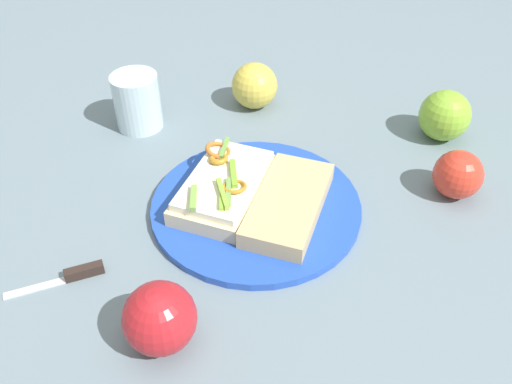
{
  "coord_description": "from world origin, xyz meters",
  "views": [
    {
      "loc": [
        -0.02,
        0.56,
        0.51
      ],
      "look_at": [
        0.0,
        0.0,
        0.03
      ],
      "focal_mm": 37.98,
      "sensor_mm": 36.0,
      "label": 1
    }
  ],
  "objects_px": {
    "apple_2": "(160,318)",
    "apple_1": "(445,115)",
    "apple_0": "(458,175)",
    "bread_slice_side": "(288,204)",
    "sandwich": "(224,185)",
    "knife": "(71,276)",
    "plate": "(256,206)",
    "drinking_glass": "(137,102)",
    "apple_3": "(254,86)"
  },
  "relations": [
    {
      "from": "apple_2",
      "to": "apple_1",
      "type": "bearing_deg",
      "value": -133.57
    },
    {
      "from": "apple_0",
      "to": "bread_slice_side",
      "type": "bearing_deg",
      "value": 14.14
    },
    {
      "from": "sandwich",
      "to": "apple_2",
      "type": "xyz_separation_m",
      "value": [
        0.05,
        0.23,
        0.01
      ]
    },
    {
      "from": "apple_1",
      "to": "knife",
      "type": "distance_m",
      "value": 0.61
    },
    {
      "from": "sandwich",
      "to": "bread_slice_side",
      "type": "xyz_separation_m",
      "value": [
        -0.09,
        0.03,
        -0.0
      ]
    },
    {
      "from": "bread_slice_side",
      "to": "apple_0",
      "type": "xyz_separation_m",
      "value": [
        -0.24,
        -0.06,
        0.01
      ]
    },
    {
      "from": "plate",
      "to": "drinking_glass",
      "type": "xyz_separation_m",
      "value": [
        0.2,
        -0.2,
        0.04
      ]
    },
    {
      "from": "apple_3",
      "to": "knife",
      "type": "relative_size",
      "value": 0.7
    },
    {
      "from": "apple_3",
      "to": "drinking_glass",
      "type": "height_order",
      "value": "drinking_glass"
    },
    {
      "from": "apple_0",
      "to": "apple_3",
      "type": "bearing_deg",
      "value": -37.25
    },
    {
      "from": "apple_0",
      "to": "apple_1",
      "type": "bearing_deg",
      "value": -94.53
    },
    {
      "from": "plate",
      "to": "apple_2",
      "type": "xyz_separation_m",
      "value": [
        0.09,
        0.22,
        0.03
      ]
    },
    {
      "from": "bread_slice_side",
      "to": "apple_2",
      "type": "height_order",
      "value": "apple_2"
    },
    {
      "from": "plate",
      "to": "knife",
      "type": "relative_size",
      "value": 2.56
    },
    {
      "from": "apple_2",
      "to": "drinking_glass",
      "type": "xyz_separation_m",
      "value": [
        0.11,
        -0.42,
        0.01
      ]
    },
    {
      "from": "sandwich",
      "to": "knife",
      "type": "bearing_deg",
      "value": 148.41
    },
    {
      "from": "plate",
      "to": "bread_slice_side",
      "type": "xyz_separation_m",
      "value": [
        -0.04,
        0.01,
        0.02
      ]
    },
    {
      "from": "sandwich",
      "to": "knife",
      "type": "distance_m",
      "value": 0.23
    },
    {
      "from": "plate",
      "to": "sandwich",
      "type": "bearing_deg",
      "value": -18.24
    },
    {
      "from": "apple_2",
      "to": "apple_3",
      "type": "bearing_deg",
      "value": -99.08
    },
    {
      "from": "plate",
      "to": "drinking_glass",
      "type": "bearing_deg",
      "value": -44.55
    },
    {
      "from": "apple_0",
      "to": "drinking_glass",
      "type": "distance_m",
      "value": 0.51
    },
    {
      "from": "bread_slice_side",
      "to": "drinking_glass",
      "type": "xyz_separation_m",
      "value": [
        0.25,
        -0.21,
        0.02
      ]
    },
    {
      "from": "knife",
      "to": "apple_2",
      "type": "bearing_deg",
      "value": 124.24
    },
    {
      "from": "apple_1",
      "to": "apple_3",
      "type": "xyz_separation_m",
      "value": [
        0.31,
        -0.08,
        -0.0
      ]
    },
    {
      "from": "plate",
      "to": "apple_1",
      "type": "distance_m",
      "value": 0.35
    },
    {
      "from": "bread_slice_side",
      "to": "sandwich",
      "type": "bearing_deg",
      "value": 88.28
    },
    {
      "from": "apple_3",
      "to": "knife",
      "type": "bearing_deg",
      "value": 63.19
    },
    {
      "from": "apple_3",
      "to": "drinking_glass",
      "type": "xyz_separation_m",
      "value": [
        0.19,
        0.07,
        0.01
      ]
    },
    {
      "from": "drinking_glass",
      "to": "knife",
      "type": "xyz_separation_m",
      "value": [
        0.02,
        0.34,
        -0.04
      ]
    },
    {
      "from": "sandwich",
      "to": "apple_1",
      "type": "relative_size",
      "value": 2.34
    },
    {
      "from": "apple_3",
      "to": "apple_1",
      "type": "bearing_deg",
      "value": 164.98
    },
    {
      "from": "drinking_glass",
      "to": "plate",
      "type": "bearing_deg",
      "value": 135.45
    },
    {
      "from": "plate",
      "to": "knife",
      "type": "distance_m",
      "value": 0.26
    },
    {
      "from": "plate",
      "to": "apple_3",
      "type": "distance_m",
      "value": 0.27
    },
    {
      "from": "apple_2",
      "to": "drinking_glass",
      "type": "distance_m",
      "value": 0.43
    },
    {
      "from": "bread_slice_side",
      "to": "apple_3",
      "type": "xyz_separation_m",
      "value": [
        0.06,
        -0.29,
        0.02
      ]
    },
    {
      "from": "apple_2",
      "to": "apple_3",
      "type": "relative_size",
      "value": 1.01
    },
    {
      "from": "sandwich",
      "to": "bread_slice_side",
      "type": "height_order",
      "value": "sandwich"
    },
    {
      "from": "plate",
      "to": "apple_2",
      "type": "height_order",
      "value": "apple_2"
    },
    {
      "from": "bread_slice_side",
      "to": "apple_1",
      "type": "height_order",
      "value": "apple_1"
    },
    {
      "from": "sandwich",
      "to": "drinking_glass",
      "type": "xyz_separation_m",
      "value": [
        0.16,
        -0.19,
        0.02
      ]
    },
    {
      "from": "apple_0",
      "to": "drinking_glass",
      "type": "xyz_separation_m",
      "value": [
        0.49,
        -0.15,
        0.01
      ]
    },
    {
      "from": "knife",
      "to": "apple_0",
      "type": "bearing_deg",
      "value": 176.56
    },
    {
      "from": "apple_1",
      "to": "drinking_glass",
      "type": "bearing_deg",
      "value": -1.33
    },
    {
      "from": "apple_0",
      "to": "apple_2",
      "type": "height_order",
      "value": "apple_2"
    },
    {
      "from": "knife",
      "to": "apple_1",
      "type": "bearing_deg",
      "value": -171.03
    },
    {
      "from": "plate",
      "to": "sandwich",
      "type": "xyz_separation_m",
      "value": [
        0.04,
        -0.01,
        0.02
      ]
    },
    {
      "from": "sandwich",
      "to": "knife",
      "type": "xyz_separation_m",
      "value": [
        0.18,
        0.15,
        -0.02
      ]
    },
    {
      "from": "plate",
      "to": "bread_slice_side",
      "type": "distance_m",
      "value": 0.05
    }
  ]
}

